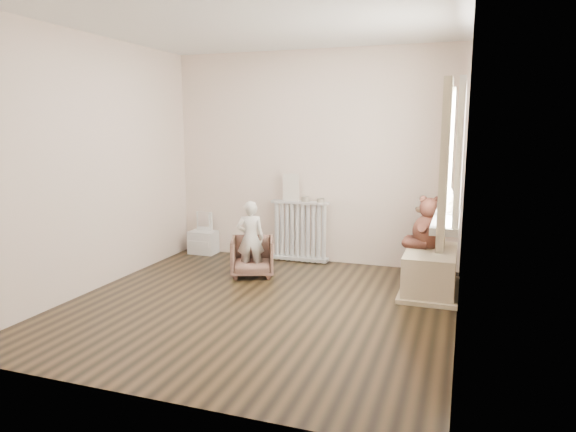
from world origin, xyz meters
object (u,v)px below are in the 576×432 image
(toy_vanity, at_px, (203,233))
(teddy_bear, at_px, (429,226))
(plush_cat, at_px, (447,203))
(armchair, at_px, (252,256))
(child, at_px, (250,238))
(toy_bench, at_px, (430,273))
(radiator, at_px, (300,231))

(toy_vanity, height_order, teddy_bear, teddy_bear)
(plush_cat, bearing_deg, armchair, -176.47)
(child, xyz_separation_m, toy_bench, (1.96, 0.11, -0.24))
(plush_cat, bearing_deg, child, -175.15)
(toy_vanity, relative_size, armchair, 1.14)
(teddy_bear, bearing_deg, radiator, 160.16)
(toy_vanity, xyz_separation_m, toy_bench, (2.99, -0.68, -0.08))
(child, bearing_deg, teddy_bear, 165.09)
(armchair, distance_m, child, 0.23)
(radiator, bearing_deg, toy_bench, -23.57)
(child, distance_m, plush_cat, 2.21)
(child, bearing_deg, toy_bench, 161.89)
(radiator, distance_m, armchair, 0.85)
(toy_bench, bearing_deg, toy_vanity, 167.11)
(radiator, height_order, toy_vanity, radiator)
(child, bearing_deg, toy_vanity, -58.90)
(toy_bench, distance_m, teddy_bear, 0.48)
(toy_vanity, distance_m, armchair, 1.27)
(armchair, relative_size, child, 0.57)
(toy_vanity, bearing_deg, child, -37.58)
(toy_vanity, distance_m, teddy_bear, 3.03)
(toy_bench, bearing_deg, plush_cat, -74.64)
(armchair, bearing_deg, radiator, 46.20)
(radiator, xyz_separation_m, toy_vanity, (-1.35, -0.03, -0.11))
(toy_vanity, distance_m, toy_bench, 3.07)
(armchair, bearing_deg, toy_vanity, 122.89)
(plush_cat, bearing_deg, teddy_bear, 121.89)
(child, height_order, toy_bench, child)
(radiator, height_order, child, child)
(toy_vanity, relative_size, plush_cat, 1.99)
(armchair, height_order, child, child)
(toy_vanity, xyz_separation_m, plush_cat, (3.13, -1.19, 0.72))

